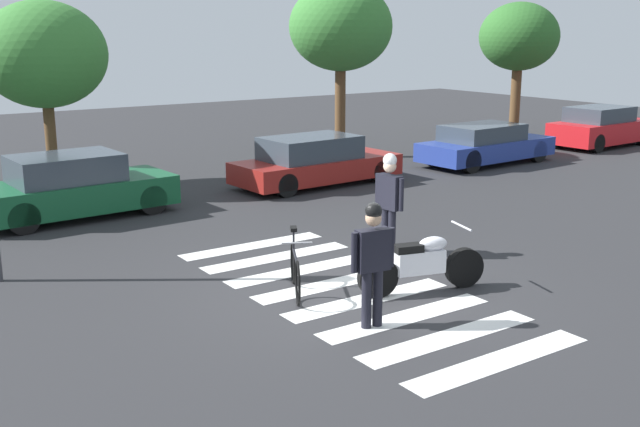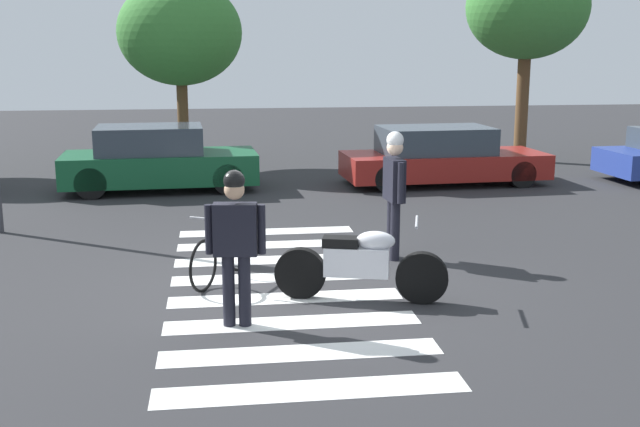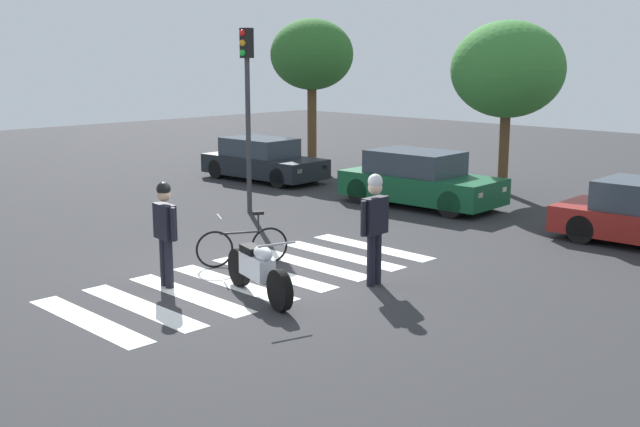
{
  "view_description": "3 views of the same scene",
  "coord_description": "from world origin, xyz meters",
  "px_view_note": "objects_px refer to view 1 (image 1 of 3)",
  "views": [
    {
      "loc": [
        -6.87,
        -9.19,
        4.08
      ],
      "look_at": [
        0.43,
        1.49,
        0.92
      ],
      "focal_mm": 42.76,
      "sensor_mm": 36.0,
      "label": 1
    },
    {
      "loc": [
        -0.8,
        -9.77,
        3.11
      ],
      "look_at": [
        0.64,
        1.07,
        0.75
      ],
      "focal_mm": 43.71,
      "sensor_mm": 36.0,
      "label": 2
    },
    {
      "loc": [
        10.15,
        -8.49,
        3.83
      ],
      "look_at": [
        0.1,
        1.56,
        0.94
      ],
      "focal_mm": 44.01,
      "sensor_mm": 36.0,
      "label": 3
    }
  ],
  "objects_px": {
    "officer_by_motorcycle": "(389,196)",
    "officer_on_foot": "(373,256)",
    "police_motorcycle": "(422,264)",
    "car_red_convertible": "(601,127)",
    "car_maroon_wagon": "(315,162)",
    "leaning_bicycle": "(295,270)",
    "car_green_compact": "(74,187)",
    "car_blue_hatchback": "(485,145)"
  },
  "relations": [
    {
      "from": "officer_by_motorcycle",
      "to": "officer_on_foot",
      "type": "bearing_deg",
      "value": -133.07
    },
    {
      "from": "police_motorcycle",
      "to": "car_red_convertible",
      "type": "relative_size",
      "value": 0.5
    },
    {
      "from": "police_motorcycle",
      "to": "car_maroon_wagon",
      "type": "height_order",
      "value": "car_maroon_wagon"
    },
    {
      "from": "leaning_bicycle",
      "to": "officer_on_foot",
      "type": "xyz_separation_m",
      "value": [
        0.14,
        -1.76,
        0.65
      ]
    },
    {
      "from": "officer_on_foot",
      "to": "car_red_convertible",
      "type": "xyz_separation_m",
      "value": [
        17.01,
        8.63,
        -0.36
      ]
    },
    {
      "from": "leaning_bicycle",
      "to": "car_red_convertible",
      "type": "bearing_deg",
      "value": 21.8
    },
    {
      "from": "car_maroon_wagon",
      "to": "police_motorcycle",
      "type": "bearing_deg",
      "value": -112.79
    },
    {
      "from": "officer_on_foot",
      "to": "leaning_bicycle",
      "type": "bearing_deg",
      "value": 94.66
    },
    {
      "from": "officer_by_motorcycle",
      "to": "car_maroon_wagon",
      "type": "distance_m",
      "value": 6.64
    },
    {
      "from": "police_motorcycle",
      "to": "car_red_convertible",
      "type": "distance_m",
      "value": 17.39
    },
    {
      "from": "leaning_bicycle",
      "to": "officer_by_motorcycle",
      "type": "height_order",
      "value": "officer_by_motorcycle"
    },
    {
      "from": "leaning_bicycle",
      "to": "officer_by_motorcycle",
      "type": "distance_m",
      "value": 2.74
    },
    {
      "from": "police_motorcycle",
      "to": "car_maroon_wagon",
      "type": "distance_m",
      "value": 8.65
    },
    {
      "from": "car_green_compact",
      "to": "officer_on_foot",
      "type": "bearing_deg",
      "value": -80.42
    },
    {
      "from": "police_motorcycle",
      "to": "car_green_compact",
      "type": "distance_m",
      "value": 8.57
    },
    {
      "from": "leaning_bicycle",
      "to": "officer_by_motorcycle",
      "type": "xyz_separation_m",
      "value": [
        2.52,
        0.78,
        0.74
      ]
    },
    {
      "from": "car_maroon_wagon",
      "to": "car_red_convertible",
      "type": "height_order",
      "value": "car_red_convertible"
    },
    {
      "from": "car_green_compact",
      "to": "officer_by_motorcycle",
      "type": "bearing_deg",
      "value": -58.03
    },
    {
      "from": "leaning_bicycle",
      "to": "car_maroon_wagon",
      "type": "xyz_separation_m",
      "value": [
        5.03,
        6.91,
        0.24
      ]
    },
    {
      "from": "leaning_bicycle",
      "to": "car_maroon_wagon",
      "type": "bearing_deg",
      "value": 53.92
    },
    {
      "from": "police_motorcycle",
      "to": "car_red_convertible",
      "type": "bearing_deg",
      "value": 27.13
    },
    {
      "from": "car_maroon_wagon",
      "to": "car_blue_hatchback",
      "type": "relative_size",
      "value": 1.01
    },
    {
      "from": "leaning_bicycle",
      "to": "car_green_compact",
      "type": "xyz_separation_m",
      "value": [
        -1.33,
        6.95,
        0.29
      ]
    },
    {
      "from": "officer_on_foot",
      "to": "car_maroon_wagon",
      "type": "xyz_separation_m",
      "value": [
        4.89,
        8.67,
        -0.41
      ]
    },
    {
      "from": "car_maroon_wagon",
      "to": "officer_by_motorcycle",
      "type": "bearing_deg",
      "value": -112.28
    },
    {
      "from": "car_red_convertible",
      "to": "car_green_compact",
      "type": "bearing_deg",
      "value": 179.72
    },
    {
      "from": "police_motorcycle",
      "to": "car_blue_hatchback",
      "type": "distance_m",
      "value": 12.18
    },
    {
      "from": "car_maroon_wagon",
      "to": "car_green_compact",
      "type": "bearing_deg",
      "value": 179.6
    },
    {
      "from": "officer_by_motorcycle",
      "to": "car_maroon_wagon",
      "type": "relative_size",
      "value": 0.41
    },
    {
      "from": "officer_by_motorcycle",
      "to": "car_maroon_wagon",
      "type": "height_order",
      "value": "officer_by_motorcycle"
    },
    {
      "from": "officer_by_motorcycle",
      "to": "car_blue_hatchback",
      "type": "height_order",
      "value": "officer_by_motorcycle"
    },
    {
      "from": "car_green_compact",
      "to": "car_maroon_wagon",
      "type": "height_order",
      "value": "car_green_compact"
    },
    {
      "from": "police_motorcycle",
      "to": "car_green_compact",
      "type": "xyz_separation_m",
      "value": [
        -3.01,
        8.02,
        0.21
      ]
    },
    {
      "from": "car_green_compact",
      "to": "car_blue_hatchback",
      "type": "height_order",
      "value": "car_green_compact"
    },
    {
      "from": "car_green_compact",
      "to": "car_red_convertible",
      "type": "distance_m",
      "value": 18.48
    },
    {
      "from": "officer_on_foot",
      "to": "officer_by_motorcycle",
      "type": "xyz_separation_m",
      "value": [
        2.38,
        2.55,
        0.08
      ]
    },
    {
      "from": "police_motorcycle",
      "to": "car_green_compact",
      "type": "bearing_deg",
      "value": 110.58
    },
    {
      "from": "police_motorcycle",
      "to": "leaning_bicycle",
      "type": "relative_size",
      "value": 1.38
    },
    {
      "from": "police_motorcycle",
      "to": "car_maroon_wagon",
      "type": "bearing_deg",
      "value": 67.21
    },
    {
      "from": "car_blue_hatchback",
      "to": "leaning_bicycle",
      "type": "bearing_deg",
      "value": -149.27
    },
    {
      "from": "leaning_bicycle",
      "to": "officer_on_foot",
      "type": "height_order",
      "value": "officer_on_foot"
    },
    {
      "from": "officer_by_motorcycle",
      "to": "car_red_convertible",
      "type": "xyz_separation_m",
      "value": [
        14.63,
        6.08,
        -0.45
      ]
    }
  ]
}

